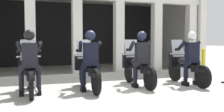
{
  "coord_description": "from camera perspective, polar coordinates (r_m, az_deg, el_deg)",
  "views": [
    {
      "loc": [
        -2.52,
        -7.08,
        1.34
      ],
      "look_at": [
        0.0,
        0.12,
        0.88
      ],
      "focal_mm": 43.01,
      "sensor_mm": 36.0,
      "label": 1
    }
  ],
  "objects": [
    {
      "name": "kerb_strip",
      "position": [
        9.96,
        -2.07,
        -3.93
      ],
      "size": [
        8.98,
        0.24,
        0.12
      ],
      "primitive_type": "cube",
      "color": "#B7B5AD",
      "rests_on": "ground"
    },
    {
      "name": "police_officer_center_right",
      "position": [
        7.6,
        6.28,
        0.4
      ],
      "size": [
        0.63,
        0.61,
        1.58
      ],
      "rotation": [
        0.0,
        0.0,
        -0.0
      ],
      "color": "black",
      "rests_on": "ground"
    },
    {
      "name": "motorcycle_far_right",
      "position": [
        8.45,
        15.36,
        -2.37
      ],
      "size": [
        0.62,
        2.04,
        1.35
      ],
      "rotation": [
        0.0,
        0.0,
        0.15
      ],
      "color": "black",
      "rests_on": "ground"
    },
    {
      "name": "police_officer_center_left",
      "position": [
        6.98,
        -4.62,
        0.14
      ],
      "size": [
        0.63,
        0.61,
        1.58
      ],
      "rotation": [
        0.0,
        0.0,
        0.13
      ],
      "color": "black",
      "rests_on": "ground"
    },
    {
      "name": "police_officer_far_left",
      "position": [
        6.73,
        -17.12,
        -0.13
      ],
      "size": [
        0.63,
        0.61,
        1.58
      ],
      "rotation": [
        0.0,
        0.0,
        0.07
      ],
      "color": "black",
      "rests_on": "ground"
    },
    {
      "name": "police_officer_far_right",
      "position": [
        8.19,
        16.53,
        0.5
      ],
      "size": [
        0.63,
        0.61,
        1.58
      ],
      "rotation": [
        0.0,
        0.0,
        0.15
      ],
      "color": "black",
      "rests_on": "ground"
    },
    {
      "name": "ground_plane",
      "position": [
        10.48,
        -5.21,
        -3.91
      ],
      "size": [
        80.0,
        80.0,
        0.0
      ],
      "primitive_type": "plane",
      "color": "#A8A59E"
    },
    {
      "name": "station_building",
      "position": [
        12.69,
        -5.97,
        7.09
      ],
      "size": [
        9.48,
        4.83,
        3.44
      ],
      "color": "black",
      "rests_on": "ground"
    },
    {
      "name": "motorcycle_far_left",
      "position": [
        7.05,
        -17.14,
        -3.54
      ],
      "size": [
        0.62,
        2.04,
        1.35
      ],
      "rotation": [
        0.0,
        0.0,
        0.07
      ],
      "color": "black",
      "rests_on": "ground"
    },
    {
      "name": "motorcycle_center_right",
      "position": [
        7.89,
        5.38,
        -2.67
      ],
      "size": [
        0.62,
        2.04,
        1.35
      ],
      "rotation": [
        0.0,
        0.0,
        -0.0
      ],
      "color": "black",
      "rests_on": "ground"
    },
    {
      "name": "bollard_kerbside",
      "position": [
        11.56,
        18.86,
        -0.9
      ],
      "size": [
        0.14,
        0.14,
        1.01
      ],
      "color": "yellow",
      "rests_on": "ground"
    },
    {
      "name": "motorcycle_center_left",
      "position": [
        7.29,
        -5.16,
        -3.18
      ],
      "size": [
        0.62,
        2.04,
        1.35
      ],
      "rotation": [
        0.0,
        0.0,
        0.13
      ],
      "color": "black",
      "rests_on": "ground"
    }
  ]
}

